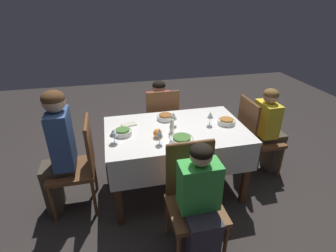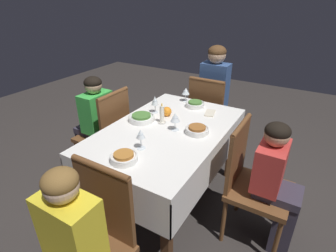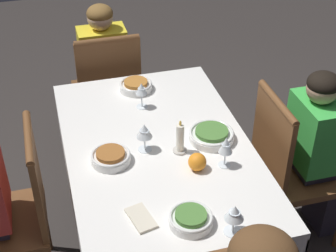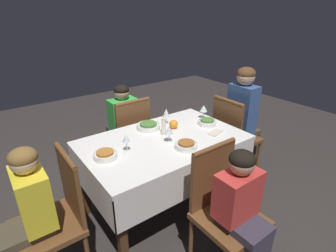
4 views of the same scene
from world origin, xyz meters
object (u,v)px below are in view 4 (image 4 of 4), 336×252
Objects in this scene: chair_west at (57,214)px; person_child_green at (122,124)px; wine_glass_east at (204,109)px; wine_glass_south at (169,130)px; candle_centerpiece at (164,127)px; bowl_west at (105,155)px; wine_glass_west at (126,139)px; chair_north at (129,134)px; wine_glass_north at (166,113)px; bowl_east at (207,122)px; bowl_south at (186,145)px; chair_south at (223,205)px; person_adult_denim at (244,115)px; orange_fruit at (174,124)px; person_child_red at (243,215)px; dining_table at (164,149)px; napkin_red_folded at (215,133)px; person_child_yellow at (27,217)px; chair_east at (233,134)px; bowl_north at (148,126)px.

person_child_green is (0.99, 0.97, 0.06)m from chair_west.
wine_glass_south is at bearing -160.37° from wine_glass_east.
chair_west is 1.09m from candle_centerpiece.
bowl_west is 0.20m from wine_glass_west.
chair_north is at bearing 92.85° from candle_centerpiece.
person_child_green is 0.70m from wine_glass_north.
bowl_west is 1.02× the size of candle_centerpiece.
bowl_east is 0.52m from bowl_south.
chair_south is 0.76× the size of person_adult_denim.
bowl_west is (-0.54, 0.07, -0.08)m from wine_glass_south.
chair_west reaches higher than orange_fruit.
wine_glass_south is at bearing 90.06° from person_child_red.
wine_glass_north is at bearing 71.88° from bowl_south.
chair_north is at bearing 89.10° from person_child_red.
bowl_east is 0.98× the size of bowl_west.
chair_north is 0.85m from wine_glass_south.
wine_glass_east is 0.88× the size of wine_glass_north.
candle_centerpiece reaches higher than dining_table.
napkin_red_folded is at bearing -52.72° from orange_fruit.
bowl_south is at bearing 83.09° from person_child_yellow.
person_adult_denim is (0.16, -0.00, 0.19)m from chair_east.
orange_fruit is (0.21, 0.13, 0.14)m from dining_table.
orange_fruit is (0.17, -0.75, 0.21)m from person_child_green.
wine_glass_north is 0.87× the size of bowl_west.
bowl_east is 1.21× the size of wine_glass_west.
bowl_south is at bearing 91.19° from chair_north.
person_child_red is 0.84m from napkin_red_folded.
chair_east is 0.98m from bowl_south.
wine_glass_east is 1.68× the size of orange_fruit.
person_child_red is (-1.11, -0.90, -0.15)m from person_adult_denim.
candle_centerpiece is (0.60, 0.08, 0.04)m from bowl_west.
person_adult_denim is 1.38m from person_child_green.
candle_centerpiece is at bearing 144.33° from napkin_red_folded.
chair_south is at bearing 57.86° from chair_west.
napkin_red_folded is at bearing -22.60° from dining_table.
bowl_east is at bearing 92.62° from person_adult_denim.
chair_west is at bearing 44.28° from person_child_green.
bowl_east is 0.41m from wine_glass_north.
chair_south reaches higher than bowl_west.
chair_west is 11.25× the size of orange_fruit.
bowl_north is at bearing 25.01° from bowl_west.
bowl_south is 0.40m from orange_fruit.
candle_centerpiece is at bearing 85.99° from chair_south.
chair_north is 5.90× the size of wine_glass_north.
wine_glass_north reaches higher than bowl_east.
person_adult_denim reaches higher than chair_south.
wine_glass_south is (-0.03, -0.94, 0.28)m from person_child_green.
person_adult_denim is at bearing -3.53° from candle_centerpiece.
wine_glass_north is (0.18, -0.62, 0.28)m from person_child_green.
person_child_yellow is at bearing -178.62° from wine_glass_south.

